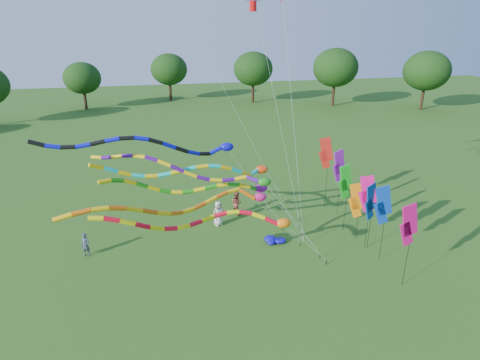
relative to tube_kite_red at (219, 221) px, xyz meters
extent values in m
plane|color=#235215|center=(3.49, -1.36, -3.81)|extent=(160.00, 160.00, 0.00)
cylinder|color=#382314|center=(38.75, 37.62, -2.68)|extent=(0.50, 0.50, 2.27)
ellipsoid|color=#15380F|center=(38.75, 37.62, 0.29)|extent=(4.80, 4.80, 4.08)
cylinder|color=#382314|center=(27.34, 45.17, -2.20)|extent=(0.50, 0.50, 3.24)
ellipsoid|color=#15380F|center=(27.34, 45.17, 2.03)|extent=(6.84, 6.84, 5.81)
cylinder|color=#382314|center=(14.30, 48.91, -2.32)|extent=(0.50, 0.50, 3.00)
ellipsoid|color=#15380F|center=(14.30, 48.91, 1.59)|extent=(6.32, 6.32, 5.37)
cylinder|color=#382314|center=(0.68, 54.69, -2.28)|extent=(0.50, 0.50, 3.07)
ellipsoid|color=#15380F|center=(0.68, 54.69, 1.72)|extent=(6.47, 6.47, 5.50)
cylinder|color=#382314|center=(-13.63, 51.74, -2.61)|extent=(0.50, 0.50, 2.42)
ellipsoid|color=#15380F|center=(-13.63, 51.74, 0.55)|extent=(5.10, 5.10, 4.34)
cylinder|color=black|center=(6.58, 0.32, -3.66)|extent=(0.05, 0.05, 0.30)
cylinder|color=silver|center=(5.11, 0.24, -2.06)|extent=(0.02, 0.02, 4.15)
ellipsoid|color=orange|center=(3.65, 0.16, -0.59)|extent=(0.86, 0.55, 0.55)
cylinder|color=red|center=(2.95, 0.22, -0.41)|extent=(0.25, 0.25, 0.80)
cylinder|color=yellow|center=(2.26, 0.36, -0.09)|extent=(0.25, 0.25, 0.76)
cylinder|color=red|center=(1.56, 0.46, 0.13)|extent=(0.25, 0.25, 0.71)
cylinder|color=yellow|center=(0.87, 0.52, 0.20)|extent=(0.25, 0.25, 0.69)
cylinder|color=red|center=(0.18, 0.50, 0.14)|extent=(0.25, 0.25, 0.70)
cylinder|color=yellow|center=(-0.51, 0.42, 0.01)|extent=(0.25, 0.25, 0.71)
cylinder|color=red|center=(-1.19, 0.28, -0.12)|extent=(0.25, 0.25, 0.71)
cylinder|color=yellow|center=(-1.87, 0.08, -0.16)|extent=(0.25, 0.25, 0.71)
cylinder|color=red|center=(-2.55, -0.14, -0.06)|extent=(0.25, 0.25, 0.74)
cylinder|color=yellow|center=(-3.23, -0.37, 0.17)|extent=(0.25, 0.25, 0.77)
cylinder|color=red|center=(-3.91, -0.59, 0.50)|extent=(0.25, 0.25, 0.79)
cylinder|color=yellow|center=(-4.59, -0.76, 0.84)|extent=(0.25, 0.25, 0.77)
cylinder|color=red|center=(-5.27, -0.87, 1.13)|extent=(0.25, 0.25, 0.73)
cylinder|color=yellow|center=(-5.96, -0.92, 1.29)|extent=(0.25, 0.25, 0.70)
cylinder|color=black|center=(5.75, 2.67, -3.66)|extent=(0.05, 0.05, 0.30)
cylinder|color=silver|center=(4.20, 2.09, -1.52)|extent=(0.02, 0.02, 5.22)
ellipsoid|color=#DF1873|center=(2.65, 1.51, 0.50)|extent=(0.79, 0.51, 0.51)
cylinder|color=#E35D0B|center=(1.88, 1.50, 0.78)|extent=(0.23, 0.23, 1.07)
cylinder|color=yellow|center=(1.08, 1.50, 1.04)|extent=(0.23, 0.23, 0.75)
cylinder|color=#E35D0B|center=(0.39, 1.23, 0.98)|extent=(0.23, 0.23, 0.76)
cylinder|color=yellow|center=(-0.29, 0.90, 0.85)|extent=(0.23, 0.23, 0.77)
cylinder|color=#E35D0B|center=(-0.94, 0.51, 0.75)|extent=(0.23, 0.23, 0.77)
cylinder|color=yellow|center=(-1.58, 0.08, 0.76)|extent=(0.23, 0.23, 0.77)
cylinder|color=#E35D0B|center=(-2.21, -0.36, 0.90)|extent=(0.23, 0.23, 0.80)
cylinder|color=yellow|center=(-2.84, -0.79, 1.17)|extent=(0.23, 0.23, 0.83)
cylinder|color=#E35D0B|center=(-3.49, -1.20, 1.52)|extent=(0.23, 0.23, 0.85)
cylinder|color=yellow|center=(-4.15, -1.56, 1.87)|extent=(0.23, 0.23, 0.82)
cylinder|color=#E35D0B|center=(-4.83, -1.86, 2.14)|extent=(0.23, 0.23, 0.78)
cylinder|color=yellow|center=(-5.54, -2.10, 2.29)|extent=(0.23, 0.23, 0.75)
cylinder|color=#E35D0B|center=(-6.27, -2.28, 2.29)|extent=(0.23, 0.23, 0.76)
cylinder|color=yellow|center=(-7.02, -2.40, 2.18)|extent=(0.23, 0.23, 0.78)
cylinder|color=black|center=(6.45, 1.04, -3.66)|extent=(0.05, 0.05, 0.30)
cylinder|color=silver|center=(4.76, 1.58, -1.19)|extent=(0.02, 0.02, 5.88)
ellipsoid|color=#1F8718|center=(3.07, 2.12, 1.16)|extent=(0.79, 0.51, 0.51)
cylinder|color=#480B80|center=(2.46, 2.55, 1.21)|extent=(0.23, 0.23, 0.86)
cylinder|color=yellow|center=(1.83, 2.92, 1.20)|extent=(0.23, 0.23, 0.74)
cylinder|color=#480B80|center=(1.10, 2.99, 1.12)|extent=(0.23, 0.23, 0.74)
cylinder|color=yellow|center=(0.36, 3.03, 1.15)|extent=(0.23, 0.23, 0.75)
cylinder|color=#480B80|center=(-0.39, 3.06, 1.32)|extent=(0.23, 0.23, 0.78)
cylinder|color=yellow|center=(-1.13, 3.11, 1.62)|extent=(0.23, 0.23, 0.81)
cylinder|color=#480B80|center=(-1.85, 3.20, 1.98)|extent=(0.23, 0.23, 0.82)
cylinder|color=yellow|center=(-2.56, 3.35, 2.32)|extent=(0.23, 0.23, 0.78)
cylinder|color=#480B80|center=(-3.24, 3.56, 2.56)|extent=(0.23, 0.23, 0.74)
cylinder|color=yellow|center=(-3.91, 3.83, 2.67)|extent=(0.23, 0.23, 0.73)
cylinder|color=#480B80|center=(-4.56, 4.17, 2.64)|extent=(0.23, 0.23, 0.74)
cylinder|color=yellow|center=(-5.19, 4.54, 2.52)|extent=(0.23, 0.23, 0.76)
cylinder|color=#480B80|center=(-5.82, 4.94, 2.38)|extent=(0.23, 0.23, 0.76)
cylinder|color=yellow|center=(-6.45, 5.34, 2.30)|extent=(0.23, 0.23, 0.74)
cylinder|color=black|center=(5.31, 5.02, -3.66)|extent=(0.05, 0.05, 0.30)
cylinder|color=silver|center=(3.29, 4.64, -0.38)|extent=(0.02, 0.02, 7.52)
ellipsoid|color=#0F0DBC|center=(1.27, 4.27, 2.77)|extent=(0.83, 0.53, 0.53)
cylinder|color=#0C0ECB|center=(0.56, 4.16, 2.61)|extent=(0.24, 0.24, 0.80)
cylinder|color=black|center=(-0.15, 3.95, 2.53)|extent=(0.24, 0.24, 0.77)
cylinder|color=#0C0ECB|center=(-0.84, 3.63, 2.74)|extent=(0.24, 0.24, 0.81)
cylinder|color=black|center=(-1.54, 3.34, 3.06)|extent=(0.24, 0.24, 0.83)
cylinder|color=#0C0ECB|center=(-2.24, 3.10, 3.43)|extent=(0.24, 0.24, 0.83)
cylinder|color=black|center=(-2.96, 2.93, 3.76)|extent=(0.24, 0.24, 0.79)
cylinder|color=#0C0ECB|center=(-3.68, 2.82, 3.98)|extent=(0.24, 0.24, 0.76)
cylinder|color=black|center=(-4.42, 2.78, 4.07)|extent=(0.24, 0.24, 0.75)
cylinder|color=#0C0ECB|center=(-5.17, 2.79, 4.02)|extent=(0.24, 0.24, 0.76)
cylinder|color=black|center=(-5.93, 2.83, 3.89)|extent=(0.24, 0.24, 0.78)
cylinder|color=#0C0ECB|center=(-6.69, 2.89, 3.76)|extent=(0.24, 0.24, 0.77)
cylinder|color=black|center=(-7.45, 2.93, 3.72)|extent=(0.24, 0.24, 0.75)
cylinder|color=#0C0ECB|center=(-8.20, 2.94, 3.80)|extent=(0.24, 0.24, 0.76)
cylinder|color=black|center=(-8.94, 2.89, 4.02)|extent=(0.24, 0.24, 0.79)
cylinder|color=black|center=(7.07, 6.22, -3.66)|extent=(0.05, 0.05, 0.30)
cylinder|color=silver|center=(5.44, 5.77, -1.40)|extent=(0.02, 0.02, 5.46)
ellipsoid|color=#EB3E0D|center=(3.80, 5.33, 0.74)|extent=(0.87, 0.56, 0.56)
cylinder|color=#0CD9CB|center=(3.16, 4.94, 0.70)|extent=(0.25, 0.25, 0.84)
cylinder|color=yellow|center=(2.52, 4.50, 0.84)|extent=(0.25, 0.25, 0.83)
cylinder|color=#0CD9CB|center=(1.83, 4.24, 1.21)|extent=(0.25, 0.25, 0.82)
cylinder|color=yellow|center=(1.13, 4.04, 1.53)|extent=(0.25, 0.25, 0.78)
cylinder|color=#0CD9CB|center=(0.40, 3.90, 1.72)|extent=(0.25, 0.25, 0.75)
cylinder|color=yellow|center=(-0.34, 3.83, 1.78)|extent=(0.25, 0.25, 0.75)
cylinder|color=#0CD9CB|center=(-1.09, 3.80, 1.71)|extent=(0.25, 0.25, 0.77)
cylinder|color=yellow|center=(-1.84, 3.79, 1.58)|extent=(0.25, 0.25, 0.77)
cylinder|color=#0CD9CB|center=(-2.60, 3.78, 1.46)|extent=(0.25, 0.25, 0.76)
cylinder|color=yellow|center=(-3.35, 3.74, 1.45)|extent=(0.25, 0.25, 0.75)
cylinder|color=#0CD9CB|center=(-4.09, 3.66, 1.57)|extent=(0.25, 0.25, 0.76)
cylinder|color=yellow|center=(-4.81, 3.53, 1.82)|extent=(0.25, 0.25, 0.80)
cylinder|color=#0CD9CB|center=(-5.52, 3.32, 2.15)|extent=(0.25, 0.25, 0.82)
cylinder|color=yellow|center=(-6.21, 3.05, 2.50)|extent=(0.25, 0.25, 0.81)
cylinder|color=black|center=(6.53, 4.94, -3.66)|extent=(0.05, 0.05, 0.30)
cylinder|color=silver|center=(5.02, 4.69, -1.88)|extent=(0.02, 0.02, 4.50)
ellipsoid|color=#890C8A|center=(3.51, 4.45, -0.23)|extent=(0.89, 0.57, 0.57)
cylinder|color=#1B8712|center=(2.87, 4.07, -0.01)|extent=(0.26, 0.26, 0.97)
cylinder|color=yellow|center=(2.24, 3.73, 0.33)|extent=(0.26, 0.26, 0.72)
cylinder|color=#1B8712|center=(1.56, 3.71, 0.49)|extent=(0.26, 0.26, 0.69)
cylinder|color=yellow|center=(0.87, 3.75, 0.51)|extent=(0.26, 0.26, 0.70)
cylinder|color=#1B8712|center=(0.17, 3.82, 0.41)|extent=(0.26, 0.26, 0.72)
cylinder|color=yellow|center=(-0.53, 3.90, 0.27)|extent=(0.26, 0.26, 0.72)
cylinder|color=#1B8712|center=(-1.23, 3.97, 0.17)|extent=(0.26, 0.26, 0.70)
cylinder|color=yellow|center=(-1.92, 4.01, 0.18)|extent=(0.26, 0.26, 0.69)
cylinder|color=#1B8712|center=(-2.60, 3.99, 0.32)|extent=(0.26, 0.26, 0.71)
cylinder|color=yellow|center=(-3.28, 3.90, 0.60)|extent=(0.26, 0.26, 0.75)
cylinder|color=#1B8712|center=(-3.94, 3.75, 0.94)|extent=(0.26, 0.26, 0.77)
cylinder|color=yellow|center=(-4.59, 3.54, 1.27)|extent=(0.26, 0.26, 0.76)
cylinder|color=#1B8712|center=(-5.23, 3.27, 1.51)|extent=(0.26, 0.26, 0.72)
cylinder|color=yellow|center=(-5.87, 2.98, 1.62)|extent=(0.26, 0.26, 0.71)
cylinder|color=black|center=(5.99, 2.64, -3.66)|extent=(0.04, 0.04, 0.30)
cylinder|color=silver|center=(4.17, 2.75, 4.09)|extent=(0.01, 0.01, 15.63)
cylinder|color=red|center=(2.46, 2.85, 10.59)|extent=(0.36, 0.36, 0.50)
cylinder|color=black|center=(5.99, 2.64, -3.66)|extent=(0.04, 0.04, 0.30)
cylinder|color=silver|center=(0.92, 1.96, 6.26)|extent=(0.01, 0.01, 22.06)
cylinder|color=black|center=(5.99, 2.64, -3.66)|extent=(0.04, 0.04, 0.30)
cylinder|color=silver|center=(5.53, 4.41, 3.94)|extent=(0.01, 0.01, 15.36)
cube|color=purple|center=(3.27, 6.18, 11.01)|extent=(0.90, 0.12, 0.04)
cylinder|color=black|center=(9.81, 2.82, -1.96)|extent=(0.02, 0.02, 3.70)
cube|color=orange|center=(9.60, 2.88, -0.71)|extent=(1.13, 0.40, 1.93)
cube|color=orange|center=(9.52, 2.90, -1.51)|extent=(0.99, 0.35, 1.51)
cylinder|color=black|center=(9.85, -2.50, -1.47)|extent=(0.02, 0.02, 4.70)
cube|color=#DF0C70|center=(9.63, -2.51, 0.28)|extent=(1.16, 0.15, 1.93)
cube|color=#DF0C70|center=(9.55, -2.52, -0.52)|extent=(1.01, 0.14, 1.51)
cylinder|color=black|center=(9.53, 4.15, -1.53)|extent=(0.02, 0.02, 4.56)
cube|color=green|center=(9.31, 4.12, 0.15)|extent=(1.15, 0.28, 1.93)
cube|color=green|center=(9.23, 4.10, -0.65)|extent=(1.00, 0.26, 1.51)
cylinder|color=black|center=(9.94, 0.10, -1.51)|extent=(0.02, 0.02, 4.62)
cube|color=#0D3CB9|center=(9.72, 0.13, 0.20)|extent=(1.16, 0.22, 1.93)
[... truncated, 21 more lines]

